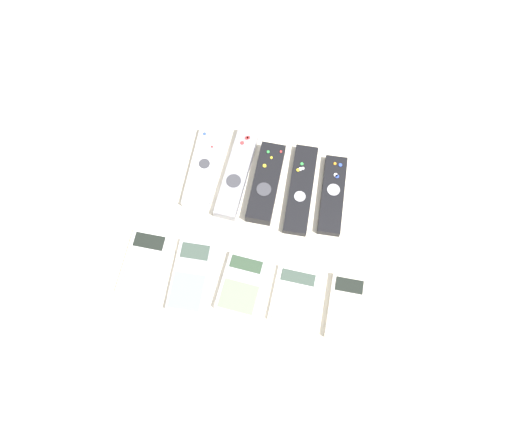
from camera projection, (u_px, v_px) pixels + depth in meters
ground_plane at (252, 241)px, 1.04m from camera, size 3.00×3.00×0.00m
remote_0 at (204, 168)px, 1.09m from camera, size 0.07×0.19×0.02m
remote_1 at (237, 173)px, 1.08m from camera, size 0.05×0.21×0.03m
remote_2 at (268, 183)px, 1.07m from camera, size 0.06×0.18×0.03m
remote_3 at (301, 189)px, 1.07m from camera, size 0.06×0.21×0.02m
remote_4 at (332, 195)px, 1.07m from camera, size 0.06×0.18×0.02m
calculator_0 at (143, 264)px, 1.02m from camera, size 0.08×0.14×0.01m
calculator_1 at (191, 276)px, 1.00m from camera, size 0.08×0.15×0.02m
calculator_2 at (241, 284)px, 1.00m from camera, size 0.08×0.12×0.02m
calculator_3 at (294, 296)px, 0.99m from camera, size 0.09×0.11×0.01m
calculator_4 at (346, 308)px, 0.98m from camera, size 0.07×0.13×0.02m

